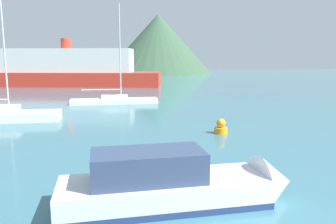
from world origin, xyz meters
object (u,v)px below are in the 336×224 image
sailboat_middle (115,100)px  motorboat_near (182,186)px  ferry_distant (67,70)px  sailboat_inner (0,115)px  buoy_marker (221,127)px

sailboat_middle → motorboat_near: bearing=-86.1°
motorboat_near → ferry_distant: ferry_distant is taller
sailboat_middle → ferry_distant: sailboat_middle is taller
motorboat_near → sailboat_inner: size_ratio=0.73×
sailboat_middle → buoy_marker: (6.25, -14.12, -0.02)m
ferry_distant → sailboat_middle: bearing=-60.2°
motorboat_near → buoy_marker: (4.17, 8.96, -0.20)m
sailboat_middle → ferry_distant: (-7.55, 22.45, 2.22)m
sailboat_inner → buoy_marker: 15.46m
motorboat_near → sailboat_inner: bearing=120.9°
buoy_marker → sailboat_middle: bearing=113.9°
motorboat_near → sailboat_inner: 18.09m
buoy_marker → motorboat_near: bearing=-114.9°
motorboat_near → sailboat_inner: (-10.05, 15.04, -0.11)m
motorboat_near → buoy_marker: bearing=62.2°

